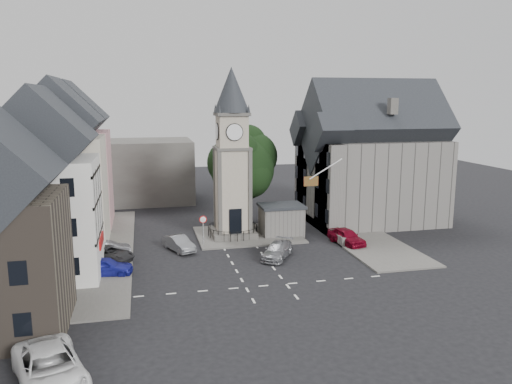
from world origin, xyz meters
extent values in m
plane|color=black|center=(0.00, 0.00, 0.00)|extent=(120.00, 120.00, 0.00)
cube|color=#595651|center=(-12.50, 6.00, 0.07)|extent=(6.00, 30.00, 0.14)
cube|color=#595651|center=(12.00, 8.00, 0.07)|extent=(6.00, 26.00, 0.14)
cube|color=#595651|center=(1.50, 8.00, 0.08)|extent=(10.00, 8.00, 0.16)
cube|color=silver|center=(0.00, -5.50, 0.01)|extent=(20.00, 8.00, 0.01)
cube|color=#4C4944|center=(0.00, 8.00, 0.35)|extent=(4.20, 4.20, 0.70)
torus|color=black|center=(0.00, 8.00, 1.08)|extent=(4.86, 4.86, 0.06)
cube|color=#A69A86|center=(0.00, 8.00, 4.70)|extent=(3.00, 3.00, 8.00)
cube|color=black|center=(0.00, 6.55, 1.90)|extent=(1.20, 0.25, 2.40)
cube|color=#4C4944|center=(0.00, 8.00, 8.70)|extent=(3.30, 3.30, 0.25)
cube|color=#A69A86|center=(0.00, 8.00, 10.30)|extent=(2.70, 2.70, 3.20)
cylinder|color=white|center=(0.00, 6.60, 10.30)|extent=(1.50, 0.12, 1.50)
cube|color=#4C4944|center=(0.00, 8.00, 11.90)|extent=(3.10, 3.10, 0.30)
cone|color=black|center=(0.00, 8.00, 14.15)|extent=(3.40, 3.40, 4.20)
cube|color=slate|center=(4.80, 7.50, 1.40)|extent=(4.00, 3.00, 2.80)
cube|color=black|center=(4.80, 7.50, 2.95)|extent=(4.30, 3.30, 0.25)
cylinder|color=black|center=(2.00, 13.00, 2.20)|extent=(0.70, 0.70, 4.40)
cylinder|color=black|center=(-3.20, 5.50, 1.25)|extent=(0.10, 0.10, 2.50)
cone|color=#A50C0C|center=(-3.20, 5.40, 2.50)|extent=(0.70, 0.06, 0.70)
cone|color=white|center=(-3.20, 5.38, 2.50)|extent=(0.54, 0.04, 0.54)
cube|color=#CA8B95|center=(-15.50, 16.00, 5.00)|extent=(7.50, 7.00, 10.00)
cube|color=beige|center=(-15.50, 8.00, 5.00)|extent=(7.50, 7.00, 10.00)
cube|color=silver|center=(-15.50, 0.00, 4.50)|extent=(7.50, 7.00, 9.00)
cube|color=#4C4944|center=(-12.00, 28.00, 4.00)|extent=(20.00, 10.00, 8.00)
cube|color=slate|center=(16.00, 11.00, 4.50)|extent=(14.00, 10.00, 9.00)
cube|color=slate|center=(9.80, 7.50, 4.50)|extent=(1.60, 4.40, 9.00)
cube|color=slate|center=(9.80, 14.50, 4.50)|extent=(1.60, 4.40, 9.00)
cube|color=slate|center=(9.20, 10.00, 0.45)|extent=(0.40, 16.00, 0.90)
cylinder|color=white|center=(8.00, 4.00, 7.00)|extent=(3.17, 0.10, 1.89)
plane|color=#B21414|center=(6.60, 4.00, 5.90)|extent=(1.40, 0.00, 1.40)
imported|color=#1B1F99|center=(-11.50, -0.70, 0.72)|extent=(4.41, 2.25, 1.44)
imported|color=gray|center=(-11.50, 4.51, 0.61)|extent=(3.76, 1.51, 1.22)
imported|color=#2B2B2D|center=(-11.34, 2.99, 0.61)|extent=(4.63, 4.39, 1.22)
imported|color=gray|center=(-5.50, 4.50, 0.67)|extent=(2.88, 4.29, 1.34)
imported|color=gray|center=(2.50, 0.57, 0.65)|extent=(3.97, 4.78, 1.31)
imported|color=maroon|center=(9.83, 3.00, 0.75)|extent=(2.69, 4.67, 1.49)
imported|color=white|center=(-13.00, -15.59, 0.85)|extent=(4.67, 6.73, 1.71)
imported|color=#BCAF9C|center=(10.19, 6.50, 0.75)|extent=(0.64, 0.53, 1.50)
camera|label=1|loc=(-8.36, -38.68, 13.30)|focal=35.00mm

